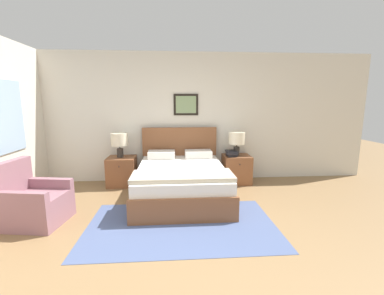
{
  "coord_description": "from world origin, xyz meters",
  "views": [
    {
      "loc": [
        -0.18,
        -2.45,
        1.64
      ],
      "look_at": [
        0.11,
        1.55,
        0.91
      ],
      "focal_mm": 24.0,
      "sensor_mm": 36.0,
      "label": 1
    }
  ],
  "objects_px": {
    "armchair": "(33,203)",
    "nightstand_by_door": "(236,169)",
    "bed": "(181,180)",
    "table_lamp_near_window": "(120,141)",
    "table_lamp_by_door": "(237,139)",
    "nightstand_near_window": "(122,171)"
  },
  "relations": [
    {
      "from": "bed",
      "to": "table_lamp_by_door",
      "type": "bearing_deg",
      "value": 32.76
    },
    {
      "from": "bed",
      "to": "armchair",
      "type": "height_order",
      "value": "bed"
    },
    {
      "from": "armchair",
      "to": "table_lamp_near_window",
      "type": "distance_m",
      "value": 1.87
    },
    {
      "from": "nightstand_near_window",
      "to": "nightstand_by_door",
      "type": "distance_m",
      "value": 2.29
    },
    {
      "from": "nightstand_by_door",
      "to": "table_lamp_near_window",
      "type": "distance_m",
      "value": 2.38
    },
    {
      "from": "bed",
      "to": "nightstand_near_window",
      "type": "xyz_separation_m",
      "value": [
        -1.14,
        0.73,
        -0.02
      ]
    },
    {
      "from": "armchair",
      "to": "nightstand_by_door",
      "type": "relative_size",
      "value": 1.53
    },
    {
      "from": "armchair",
      "to": "nightstand_by_door",
      "type": "xyz_separation_m",
      "value": [
        3.18,
        1.54,
        -0.0
      ]
    },
    {
      "from": "nightstand_by_door",
      "to": "table_lamp_by_door",
      "type": "distance_m",
      "value": 0.61
    },
    {
      "from": "bed",
      "to": "armchair",
      "type": "distance_m",
      "value": 2.19
    },
    {
      "from": "table_lamp_by_door",
      "to": "bed",
      "type": "bearing_deg",
      "value": -147.24
    },
    {
      "from": "nightstand_near_window",
      "to": "table_lamp_near_window",
      "type": "xyz_separation_m",
      "value": [
        -0.02,
        -0.0,
        0.61
      ]
    },
    {
      "from": "nightstand_near_window",
      "to": "table_lamp_by_door",
      "type": "xyz_separation_m",
      "value": [
        2.28,
        -0.0,
        0.61
      ]
    },
    {
      "from": "table_lamp_near_window",
      "to": "nightstand_by_door",
      "type": "bearing_deg",
      "value": 0.04
    },
    {
      "from": "nightstand_near_window",
      "to": "armchair",
      "type": "bearing_deg",
      "value": -120.02
    },
    {
      "from": "bed",
      "to": "nightstand_near_window",
      "type": "relative_size",
      "value": 3.55
    },
    {
      "from": "bed",
      "to": "table_lamp_near_window",
      "type": "xyz_separation_m",
      "value": [
        -1.16,
        0.73,
        0.59
      ]
    },
    {
      "from": "nightstand_near_window",
      "to": "nightstand_by_door",
      "type": "height_order",
      "value": "same"
    },
    {
      "from": "nightstand_by_door",
      "to": "table_lamp_by_door",
      "type": "bearing_deg",
      "value": -173.71
    },
    {
      "from": "bed",
      "to": "nightstand_by_door",
      "type": "xyz_separation_m",
      "value": [
        1.14,
        0.73,
        -0.02
      ]
    },
    {
      "from": "table_lamp_near_window",
      "to": "armchair",
      "type": "bearing_deg",
      "value": -119.58
    },
    {
      "from": "armchair",
      "to": "nightstand_by_door",
      "type": "bearing_deg",
      "value": 124.42
    }
  ]
}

